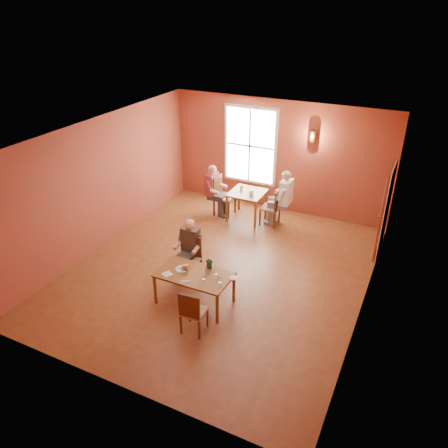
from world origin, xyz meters
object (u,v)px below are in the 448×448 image
at_px(main_table, 195,288).
at_px(chair_empty, 194,310).
at_px(chair_diner_maroon, 225,196).
at_px(diner_maroon, 224,191).
at_px(chair_diner_main, 189,260).
at_px(diner_main, 188,254).
at_px(second_table, 247,206).
at_px(chair_diner_white, 270,207).
at_px(diner_white, 272,199).

distance_m(main_table, chair_empty, 0.81).
height_order(chair_empty, chair_diner_maroon, chair_diner_maroon).
bearing_deg(diner_maroon, chair_diner_main, 12.52).
bearing_deg(diner_maroon, diner_main, 12.40).
bearing_deg(chair_diner_maroon, chair_diner_main, 11.99).
bearing_deg(diner_main, second_table, -89.99).
bearing_deg(diner_maroon, main_table, 17.63).
height_order(chair_diner_white, chair_diner_maroon, chair_diner_maroon).
relative_size(chair_diner_main, second_table, 1.06).
distance_m(chair_diner_main, chair_empty, 1.62).
relative_size(diner_main, chair_diner_white, 1.26).
relative_size(main_table, chair_diner_maroon, 1.32).
relative_size(chair_empty, second_table, 1.01).
bearing_deg(second_table, chair_empty, -78.63).
bearing_deg(chair_empty, chair_diner_maroon, 104.98).
relative_size(chair_diner_white, chair_diner_maroon, 0.90).
bearing_deg(chair_diner_white, second_table, 90.00).
xyz_separation_m(chair_diner_main, chair_diner_white, (0.65, 3.06, 0.02)).
distance_m(chair_diner_main, diner_main, 0.15).
height_order(chair_empty, second_table, chair_empty).
height_order(chair_diner_main, diner_white, diner_white).
height_order(chair_diner_main, chair_empty, chair_diner_main).
relative_size(main_table, chair_diner_white, 1.45).
distance_m(diner_white, diner_maroon, 1.36).
xyz_separation_m(main_table, chair_diner_main, (-0.50, 0.65, 0.13)).
bearing_deg(second_table, diner_maroon, 180.00).
bearing_deg(diner_white, chair_diner_white, 90.00).
height_order(second_table, diner_white, diner_white).
xyz_separation_m(chair_empty, second_table, (-0.89, 4.42, -0.06)).
height_order(diner_main, chair_empty, diner_main).
bearing_deg(diner_maroon, chair_diner_white, 90.00).
xyz_separation_m(chair_empty, chair_diner_white, (-0.24, 4.42, 0.04)).
height_order(chair_empty, chair_diner_white, chair_diner_white).
bearing_deg(diner_main, diner_maroon, -77.60).
relative_size(main_table, chair_empty, 1.59).
xyz_separation_m(chair_empty, diner_maroon, (-1.57, 4.42, 0.23)).
height_order(second_table, diner_maroon, diner_maroon).
bearing_deg(chair_diner_main, second_table, -89.99).
height_order(main_table, chair_diner_maroon, chair_diner_maroon).
xyz_separation_m(chair_diner_main, diner_main, (0.00, -0.03, 0.15)).
relative_size(main_table, diner_main, 1.15).
height_order(main_table, diner_maroon, diner_maroon).
relative_size(chair_empty, diner_white, 0.62).
distance_m(main_table, second_table, 3.75).
height_order(chair_diner_main, chair_diner_white, chair_diner_white).
height_order(chair_diner_main, diner_main, diner_main).
bearing_deg(diner_main, diner_white, -102.39).
height_order(main_table, diner_white, diner_white).
bearing_deg(main_table, chair_diner_main, 127.57).
height_order(second_table, chair_diner_white, chair_diner_white).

